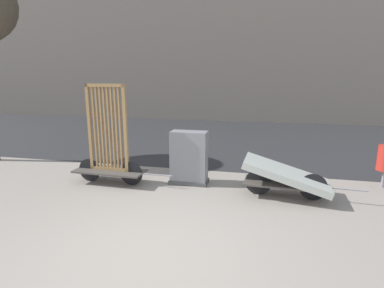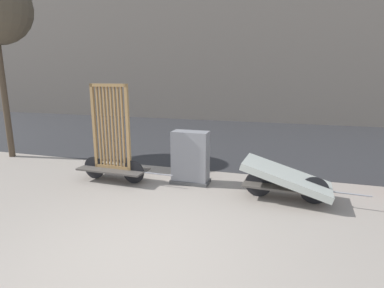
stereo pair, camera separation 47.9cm
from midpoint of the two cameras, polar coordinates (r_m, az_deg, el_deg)
The scene contains 6 objects.
ground_plane at distance 4.49m, azimuth -11.08°, elevation -20.27°, with size 60.00×60.00×0.00m, color gray.
road_strip at distance 12.53m, azimuth 5.08°, elevation 1.34°, with size 56.00×9.45×0.01m.
building_facade at distance 19.35m, azimuth 8.38°, elevation 23.55°, with size 48.00×4.00×12.33m.
bike_cart_with_bedframe at distance 7.20m, azimuth -17.38°, elevation -1.38°, with size 2.37×0.69×2.29m.
bike_cart_with_mattress at distance 6.36m, azimuth 15.40°, elevation -5.96°, with size 2.42×1.01×0.80m.
utility_cabinet at distance 6.92m, azimuth -2.56°, elevation -2.96°, with size 0.89×0.46×1.23m.
Camera 1 is at (1.37, -3.49, 2.41)m, focal length 28.00 mm.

